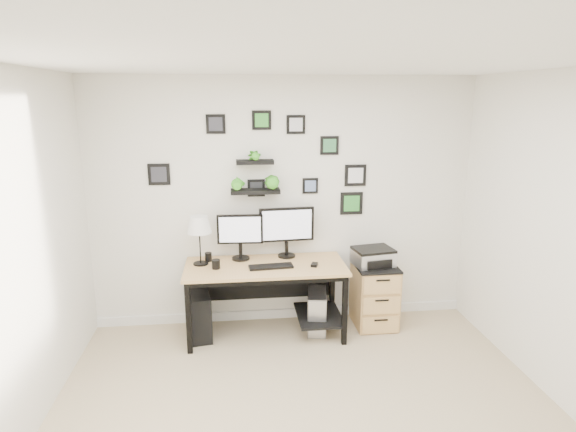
{
  "coord_description": "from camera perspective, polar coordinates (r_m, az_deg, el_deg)",
  "views": [
    {
      "loc": [
        -0.52,
        -2.91,
        2.38
      ],
      "look_at": [
        0.03,
        1.83,
        1.2
      ],
      "focal_mm": 30.0,
      "sensor_mm": 36.0,
      "label": 1
    }
  ],
  "objects": [
    {
      "name": "room",
      "position": [
        5.44,
        -0.46,
        -11.44
      ],
      "size": [
        4.0,
        4.0,
        4.0
      ],
      "color": "#C5B18D",
      "rests_on": "ground"
    },
    {
      "name": "desk",
      "position": [
        4.91,
        -2.28,
        -7.04
      ],
      "size": [
        1.6,
        0.7,
        0.75
      ],
      "color": "tan",
      "rests_on": "ground"
    },
    {
      "name": "monitor_left",
      "position": [
        4.93,
        -5.69,
        -2.08
      ],
      "size": [
        0.47,
        0.19,
        0.48
      ],
      "color": "black",
      "rests_on": "desk"
    },
    {
      "name": "monitor_right",
      "position": [
        4.98,
        -0.16,
        -1.43
      ],
      "size": [
        0.57,
        0.2,
        0.53
      ],
      "color": "black",
      "rests_on": "desk"
    },
    {
      "name": "keyboard",
      "position": [
        4.76,
        -2.04,
        -6.01
      ],
      "size": [
        0.44,
        0.17,
        0.02
      ],
      "primitive_type": "cube",
      "rotation": [
        0.0,
        0.0,
        0.09
      ],
      "color": "black",
      "rests_on": "desk"
    },
    {
      "name": "mouse",
      "position": [
        4.8,
        3.15,
        -5.78
      ],
      "size": [
        0.09,
        0.11,
        0.03
      ],
      "primitive_type": "cube",
      "rotation": [
        0.0,
        0.0,
        -0.36
      ],
      "color": "black",
      "rests_on": "desk"
    },
    {
      "name": "table_lamp",
      "position": [
        4.81,
        -10.5,
        -1.15
      ],
      "size": [
        0.24,
        0.24,
        0.5
      ],
      "color": "black",
      "rests_on": "desk"
    },
    {
      "name": "mug",
      "position": [
        4.77,
        -8.53,
        -5.67
      ],
      "size": [
        0.08,
        0.08,
        0.09
      ],
      "primitive_type": "cylinder",
      "color": "black",
      "rests_on": "desk"
    },
    {
      "name": "pen_cup",
      "position": [
        4.99,
        -9.42,
        -4.81
      ],
      "size": [
        0.07,
        0.07,
        0.09
      ],
      "primitive_type": "cylinder",
      "color": "black",
      "rests_on": "desk"
    },
    {
      "name": "pc_tower_black",
      "position": [
        5.07,
        -10.51,
        -11.34
      ],
      "size": [
        0.29,
        0.5,
        0.47
      ],
      "primitive_type": "cube",
      "rotation": [
        0.0,
        0.0,
        0.17
      ],
      "color": "black",
      "rests_on": "ground"
    },
    {
      "name": "pc_tower_grey",
      "position": [
        5.12,
        3.44,
        -11.18
      ],
      "size": [
        0.25,
        0.45,
        0.42
      ],
      "color": "gray",
      "rests_on": "ground"
    },
    {
      "name": "file_cabinet",
      "position": [
        5.27,
        10.19,
        -9.17
      ],
      "size": [
        0.43,
        0.53,
        0.67
      ],
      "color": "tan",
      "rests_on": "ground"
    },
    {
      "name": "printer",
      "position": [
        5.12,
        10.06,
        -4.77
      ],
      "size": [
        0.44,
        0.38,
        0.18
      ],
      "color": "silver",
      "rests_on": "file_cabinet"
    },
    {
      "name": "wall_decor",
      "position": [
        4.9,
        -2.83,
        5.44
      ],
      "size": [
        2.24,
        0.18,
        1.09
      ],
      "color": "black",
      "rests_on": "ground"
    }
  ]
}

